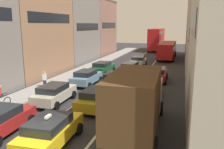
{
  "coord_description": "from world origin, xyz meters",
  "views": [
    {
      "loc": [
        5.99,
        -8.02,
        5.99
      ],
      "look_at": [
        0.0,
        12.0,
        1.6
      ],
      "focal_mm": 38.13,
      "sensor_mm": 36.0,
      "label": 1
    }
  ],
  "objects_px": {
    "removalist_box_truck": "(137,99)",
    "taxi_centre_lane_front": "(50,131)",
    "sedan_left_lane_third": "(86,77)",
    "bus_far_queue_secondary": "(156,39)",
    "wagon_left_lane_second": "(54,93)",
    "hatchback_centre_lane_third": "(115,79)",
    "cyclist_on_sidewalk": "(0,97)",
    "sedan_right_lane_behind_truck": "(147,87)",
    "bus_mid_queue_primary": "(167,49)",
    "sedan_left_lane_fourth": "(103,67)",
    "wagon_right_lane_far": "(158,74)",
    "sedan_left_lane_front": "(0,120)",
    "pedestrian_near_kerb": "(44,79)",
    "coupe_centre_lane_fourth": "(130,68)",
    "sedan_centre_lane_second": "(97,98)",
    "sedan_centre_lane_fifth": "(138,61)"
  },
  "relations": [
    {
      "from": "taxi_centre_lane_front",
      "to": "bus_mid_queue_primary",
      "type": "height_order",
      "value": "bus_mid_queue_primary"
    },
    {
      "from": "coupe_centre_lane_fourth",
      "to": "sedan_left_lane_fourth",
      "type": "height_order",
      "value": "same"
    },
    {
      "from": "sedan_left_lane_third",
      "to": "bus_far_queue_secondary",
      "type": "bearing_deg",
      "value": -3.62
    },
    {
      "from": "wagon_left_lane_second",
      "to": "coupe_centre_lane_fourth",
      "type": "xyz_separation_m",
      "value": [
        3.3,
        12.35,
        0.0
      ]
    },
    {
      "from": "sedan_centre_lane_fifth",
      "to": "bus_far_queue_secondary",
      "type": "distance_m",
      "value": 22.22
    },
    {
      "from": "sedan_left_lane_front",
      "to": "coupe_centre_lane_fourth",
      "type": "distance_m",
      "value": 18.3
    },
    {
      "from": "sedan_left_lane_fourth",
      "to": "wagon_right_lane_far",
      "type": "relative_size",
      "value": 1.01
    },
    {
      "from": "sedan_left_lane_front",
      "to": "cyclist_on_sidewalk",
      "type": "height_order",
      "value": "cyclist_on_sidewalk"
    },
    {
      "from": "sedan_right_lane_behind_truck",
      "to": "wagon_right_lane_far",
      "type": "bearing_deg",
      "value": -3.5
    },
    {
      "from": "bus_mid_queue_primary",
      "to": "cyclist_on_sidewalk",
      "type": "distance_m",
      "value": 31.12
    },
    {
      "from": "removalist_box_truck",
      "to": "taxi_centre_lane_front",
      "type": "bearing_deg",
      "value": 122.92
    },
    {
      "from": "bus_far_queue_secondary",
      "to": "cyclist_on_sidewalk",
      "type": "bearing_deg",
      "value": 172.85
    },
    {
      "from": "taxi_centre_lane_front",
      "to": "bus_mid_queue_primary",
      "type": "xyz_separation_m",
      "value": [
        3.43,
        33.34,
        0.96
      ]
    },
    {
      "from": "hatchback_centre_lane_third",
      "to": "sedan_centre_lane_fifth",
      "type": "height_order",
      "value": "same"
    },
    {
      "from": "hatchback_centre_lane_third",
      "to": "cyclist_on_sidewalk",
      "type": "xyz_separation_m",
      "value": [
        -6.38,
        -8.01,
        0.05
      ]
    },
    {
      "from": "taxi_centre_lane_front",
      "to": "sedan_centre_lane_fifth",
      "type": "distance_m",
      "value": 24.18
    },
    {
      "from": "coupe_centre_lane_fourth",
      "to": "bus_mid_queue_primary",
      "type": "relative_size",
      "value": 0.42
    },
    {
      "from": "sedan_centre_lane_second",
      "to": "sedan_right_lane_behind_truck",
      "type": "relative_size",
      "value": 1.0
    },
    {
      "from": "taxi_centre_lane_front",
      "to": "wagon_left_lane_second",
      "type": "xyz_separation_m",
      "value": [
        -3.22,
        5.95,
        -0.0
      ]
    },
    {
      "from": "hatchback_centre_lane_third",
      "to": "sedan_left_lane_front",
      "type": "bearing_deg",
      "value": 164.3
    },
    {
      "from": "wagon_left_lane_second",
      "to": "sedan_right_lane_behind_truck",
      "type": "bearing_deg",
      "value": -61.05
    },
    {
      "from": "sedan_left_lane_fourth",
      "to": "wagon_right_lane_far",
      "type": "xyz_separation_m",
      "value": [
        6.95,
        -2.0,
        0.0
      ]
    },
    {
      "from": "taxi_centre_lane_front",
      "to": "sedan_left_lane_front",
      "type": "height_order",
      "value": "taxi_centre_lane_front"
    },
    {
      "from": "hatchback_centre_lane_third",
      "to": "sedan_left_lane_third",
      "type": "height_order",
      "value": "same"
    },
    {
      "from": "sedan_centre_lane_second",
      "to": "bus_mid_queue_primary",
      "type": "height_order",
      "value": "bus_mid_queue_primary"
    },
    {
      "from": "cyclist_on_sidewalk",
      "to": "coupe_centre_lane_fourth",
      "type": "bearing_deg",
      "value": -16.47
    },
    {
      "from": "sedan_right_lane_behind_truck",
      "to": "bus_mid_queue_primary",
      "type": "bearing_deg",
      "value": -0.88
    },
    {
      "from": "sedan_left_lane_fourth",
      "to": "sedan_centre_lane_fifth",
      "type": "distance_m",
      "value": 7.27
    },
    {
      "from": "wagon_left_lane_second",
      "to": "pedestrian_near_kerb",
      "type": "relative_size",
      "value": 2.62
    },
    {
      "from": "sedan_left_lane_fourth",
      "to": "bus_mid_queue_primary",
      "type": "relative_size",
      "value": 0.42
    },
    {
      "from": "sedan_left_lane_fourth",
      "to": "hatchback_centre_lane_third",
      "type": "bearing_deg",
      "value": -147.45
    },
    {
      "from": "wagon_left_lane_second",
      "to": "sedan_right_lane_behind_truck",
      "type": "height_order",
      "value": "same"
    },
    {
      "from": "pedestrian_near_kerb",
      "to": "sedan_centre_lane_fifth",
      "type": "bearing_deg",
      "value": 82.28
    },
    {
      "from": "taxi_centre_lane_front",
      "to": "wagon_right_lane_far",
      "type": "height_order",
      "value": "taxi_centre_lane_front"
    },
    {
      "from": "bus_mid_queue_primary",
      "to": "pedestrian_near_kerb",
      "type": "bearing_deg",
      "value": 158.2
    },
    {
      "from": "sedan_left_lane_front",
      "to": "sedan_left_lane_third",
      "type": "height_order",
      "value": "same"
    },
    {
      "from": "sedan_left_lane_front",
      "to": "wagon_left_lane_second",
      "type": "xyz_separation_m",
      "value": [
        0.13,
        5.63,
        0.0
      ]
    },
    {
      "from": "sedan_left_lane_third",
      "to": "bus_far_queue_secondary",
      "type": "relative_size",
      "value": 0.41
    },
    {
      "from": "wagon_left_lane_second",
      "to": "bus_far_queue_secondary",
      "type": "distance_m",
      "value": 40.54
    },
    {
      "from": "hatchback_centre_lane_third",
      "to": "wagon_right_lane_far",
      "type": "height_order",
      "value": "same"
    },
    {
      "from": "removalist_box_truck",
      "to": "wagon_left_lane_second",
      "type": "height_order",
      "value": "removalist_box_truck"
    },
    {
      "from": "sedan_centre_lane_second",
      "to": "sedan_centre_lane_fifth",
      "type": "distance_m",
      "value": 18.42
    },
    {
      "from": "sedan_left_lane_front",
      "to": "cyclist_on_sidewalk",
      "type": "relative_size",
      "value": 2.53
    },
    {
      "from": "sedan_left_lane_fourth",
      "to": "cyclist_on_sidewalk",
      "type": "xyz_separation_m",
      "value": [
        -3.12,
        -13.86,
        0.05
      ]
    },
    {
      "from": "hatchback_centre_lane_third",
      "to": "sedan_left_lane_fourth",
      "type": "distance_m",
      "value": 6.7
    },
    {
      "from": "removalist_box_truck",
      "to": "pedestrian_near_kerb",
      "type": "relative_size",
      "value": 4.69
    },
    {
      "from": "taxi_centre_lane_front",
      "to": "sedan_centre_lane_second",
      "type": "xyz_separation_m",
      "value": [
        0.33,
        5.77,
        -0.0
      ]
    },
    {
      "from": "bus_far_queue_secondary",
      "to": "hatchback_centre_lane_third",
      "type": "bearing_deg",
      "value": -178.65
    },
    {
      "from": "bus_far_queue_secondary",
      "to": "pedestrian_near_kerb",
      "type": "height_order",
      "value": "bus_far_queue_secondary"
    },
    {
      "from": "coupe_centre_lane_fourth",
      "to": "wagon_right_lane_far",
      "type": "height_order",
      "value": "same"
    }
  ]
}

